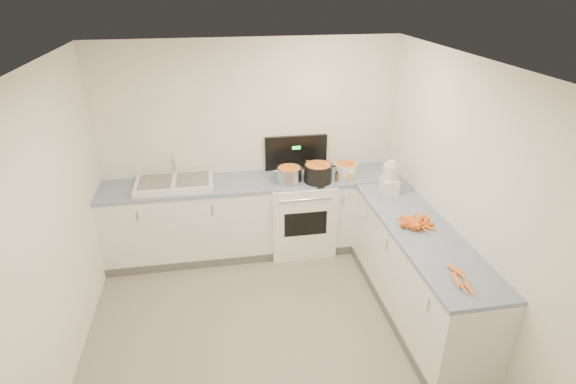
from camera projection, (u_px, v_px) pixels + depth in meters
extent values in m
cube|color=white|center=(255.00, 217.00, 5.44)|extent=(3.50, 0.60, 0.90)
cube|color=#7E94B3|center=(254.00, 182.00, 5.23)|extent=(3.50, 0.62, 0.04)
cube|color=white|center=(417.00, 273.00, 4.42)|extent=(0.60, 2.20, 0.90)
cube|color=#7E94B3|center=(423.00, 232.00, 4.21)|extent=(0.62, 2.20, 0.04)
cube|color=white|center=(300.00, 215.00, 5.50)|extent=(0.76, 0.65, 0.90)
cube|color=black|center=(296.00, 152.00, 5.46)|extent=(0.76, 0.05, 0.42)
cube|color=white|center=(175.00, 183.00, 5.07)|extent=(0.86, 0.52, 0.07)
cube|color=slate|center=(155.00, 181.00, 5.02)|extent=(0.36, 0.42, 0.01)
cube|color=slate|center=(193.00, 179.00, 5.09)|extent=(0.36, 0.42, 0.01)
cylinder|color=silver|center=(174.00, 163.00, 5.20)|extent=(0.03, 0.03, 0.24)
cylinder|color=silver|center=(289.00, 176.00, 5.13)|extent=(0.29, 0.29, 0.21)
cylinder|color=black|center=(318.00, 174.00, 5.16)|extent=(0.41, 0.41, 0.23)
cylinder|color=#AD7A47|center=(318.00, 164.00, 5.10)|extent=(0.24, 0.26, 0.01)
cylinder|color=white|center=(346.00, 169.00, 5.38)|extent=(0.30, 0.30, 0.13)
cylinder|color=#593319|center=(337.00, 177.00, 5.18)|extent=(0.04, 0.04, 0.10)
cylinder|color=#E5B266|center=(350.00, 177.00, 5.20)|extent=(0.05, 0.05, 0.09)
cube|color=white|center=(389.00, 185.00, 4.91)|extent=(0.19, 0.23, 0.16)
cylinder|color=silver|center=(390.00, 172.00, 4.84)|extent=(0.17, 0.17, 0.17)
cylinder|color=white|center=(391.00, 163.00, 4.80)|extent=(0.10, 0.10, 0.04)
cone|color=orange|center=(416.00, 225.00, 4.24)|extent=(0.13, 0.16, 0.04)
cone|color=orange|center=(416.00, 225.00, 4.24)|extent=(0.19, 0.04, 0.04)
cone|color=orange|center=(423.00, 229.00, 4.19)|extent=(0.05, 0.21, 0.04)
cone|color=orange|center=(429.00, 228.00, 4.20)|extent=(0.14, 0.17, 0.05)
cone|color=orange|center=(413.00, 226.00, 4.21)|extent=(0.17, 0.12, 0.05)
cone|color=orange|center=(419.00, 220.00, 4.32)|extent=(0.21, 0.16, 0.05)
cone|color=orange|center=(418.00, 226.00, 4.23)|extent=(0.19, 0.10, 0.04)
cone|color=orange|center=(415.00, 222.00, 4.29)|extent=(0.13, 0.19, 0.05)
cone|color=orange|center=(422.00, 225.00, 4.25)|extent=(0.21, 0.05, 0.04)
cone|color=orange|center=(411.00, 225.00, 4.24)|extent=(0.20, 0.08, 0.05)
cone|color=orange|center=(424.00, 224.00, 4.26)|extent=(0.19, 0.19, 0.05)
cone|color=orange|center=(416.00, 227.00, 4.21)|extent=(0.08, 0.17, 0.04)
cone|color=orange|center=(417.00, 221.00, 4.32)|extent=(0.19, 0.11, 0.04)
cone|color=orange|center=(415.00, 222.00, 4.22)|extent=(0.19, 0.06, 0.05)
cone|color=orange|center=(413.00, 225.00, 4.19)|extent=(0.20, 0.15, 0.05)
cone|color=orange|center=(417.00, 218.00, 4.27)|extent=(0.09, 0.19, 0.04)
cone|color=orange|center=(415.00, 222.00, 4.24)|extent=(0.08, 0.20, 0.04)
cone|color=orange|center=(404.00, 220.00, 4.27)|extent=(0.20, 0.10, 0.04)
cone|color=orange|center=(410.00, 225.00, 4.20)|extent=(0.18, 0.12, 0.05)
cone|color=orange|center=(416.00, 222.00, 4.22)|extent=(0.09, 0.22, 0.04)
cone|color=orange|center=(411.00, 220.00, 4.23)|extent=(0.14, 0.21, 0.04)
cone|color=orange|center=(420.00, 225.00, 4.20)|extent=(0.20, 0.10, 0.05)
cone|color=orange|center=(406.00, 218.00, 4.31)|extent=(0.21, 0.04, 0.04)
cone|color=orange|center=(471.00, 291.00, 3.36)|extent=(0.06, 0.18, 0.04)
cone|color=orange|center=(462.00, 286.00, 3.41)|extent=(0.04, 0.18, 0.04)
cone|color=orange|center=(457.00, 282.00, 3.46)|extent=(0.09, 0.20, 0.04)
cone|color=orange|center=(463.00, 276.00, 3.53)|extent=(0.05, 0.19, 0.04)
cone|color=orange|center=(457.00, 272.00, 3.58)|extent=(0.08, 0.19, 0.04)
cube|color=tan|center=(154.00, 184.00, 4.95)|extent=(0.04, 0.02, 0.00)
cube|color=tan|center=(152.00, 178.00, 5.10)|extent=(0.02, 0.04, 0.00)
cube|color=tan|center=(153.00, 185.00, 4.94)|extent=(0.05, 0.02, 0.00)
cube|color=tan|center=(162.00, 179.00, 5.06)|extent=(0.02, 0.04, 0.00)
cube|color=tan|center=(158.00, 185.00, 4.91)|extent=(0.03, 0.04, 0.00)
cube|color=tan|center=(150.00, 180.00, 5.03)|extent=(0.01, 0.03, 0.00)
cube|color=tan|center=(152.00, 185.00, 4.94)|extent=(0.03, 0.04, 0.00)
cube|color=tan|center=(153.00, 186.00, 4.91)|extent=(0.03, 0.03, 0.00)
cube|color=tan|center=(147.00, 180.00, 5.05)|extent=(0.03, 0.04, 0.00)
cube|color=tan|center=(164.00, 182.00, 5.00)|extent=(0.04, 0.05, 0.00)
cube|color=tan|center=(147.00, 183.00, 4.96)|extent=(0.02, 0.04, 0.00)
cube|color=tan|center=(147.00, 179.00, 5.05)|extent=(0.02, 0.04, 0.00)
cube|color=tan|center=(148.00, 181.00, 5.03)|extent=(0.02, 0.04, 0.00)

